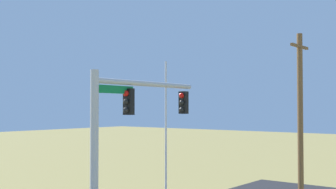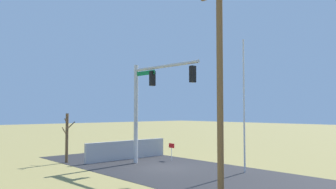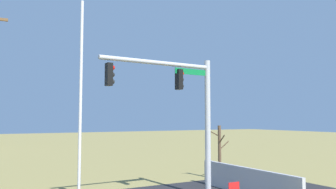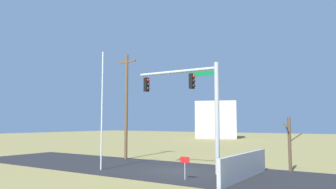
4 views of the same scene
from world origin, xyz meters
name	(u,v)px [view 2 (image 2 of 4)]	position (x,y,z in m)	size (l,w,h in m)	color
ground_plane	(164,168)	(0.00, 0.00, 0.00)	(160.00, 160.00, 0.00)	olive
road_surface	(213,177)	(-4.00, 0.00, 0.01)	(28.00, 8.00, 0.01)	#232326
sidewalk_corner	(127,162)	(3.66, 0.21, 0.00)	(6.00, 6.00, 0.01)	#B7B5AD
retaining_fence	(127,150)	(4.55, -0.42, 0.69)	(0.20, 6.88, 1.38)	#A8A8AD
signal_mast	(150,95)	(1.22, 0.17, 4.62)	(5.81, 0.50, 6.72)	#B2B5BA
flagpole	(244,105)	(-4.35, -2.38, 3.88)	(0.10, 0.10, 7.75)	silver
utility_pole	(220,84)	(-7.19, 3.35, 4.62)	(1.90, 0.26, 8.91)	brown
bare_tree	(67,137)	(6.05, 3.61, 1.76)	(1.27, 1.02, 3.39)	brown
open_sign	(172,148)	(1.98, -2.49, 0.91)	(0.56, 0.04, 1.22)	silver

